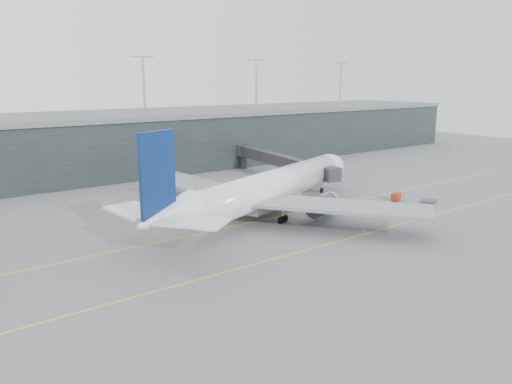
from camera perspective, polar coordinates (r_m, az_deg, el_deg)
ground at (r=88.26m, az=-1.79°, el=-2.86°), size 320.00×320.00×0.00m
taxiline_a at (r=85.15m, az=-0.22°, el=-3.43°), size 160.00×0.25×0.02m
taxiline_b at (r=73.59m, az=7.34°, el=-6.16°), size 160.00×0.25×0.02m
taxiline_lead_main at (r=107.14m, az=-5.82°, el=-0.13°), size 0.25×60.00×0.02m
terminal at (r=137.45m, az=-16.05°, el=5.50°), size 240.00×36.00×29.00m
main_aircraft at (r=88.62m, az=1.65°, el=0.45°), size 60.03×55.39×17.39m
jet_bridge at (r=120.98m, az=1.62°, el=3.75°), size 10.17×43.71×6.50m
gse_cart at (r=103.59m, az=15.72°, el=-0.51°), size 2.61×2.13×1.54m
baggage_dolly at (r=104.54m, az=19.13°, el=-0.99°), size 3.98×3.65×0.32m
uld_a at (r=94.05m, az=-7.42°, el=-1.37°), size 2.13×1.75×1.85m
uld_b at (r=95.21m, az=-6.95°, el=-1.12°), size 2.74×2.45×2.07m
uld_c at (r=96.51m, az=-5.96°, el=-0.91°), size 2.59×2.25×2.04m
cone_nose at (r=109.11m, az=15.53°, el=-0.09°), size 0.49×0.49×0.79m
cone_wing_stbd at (r=81.54m, az=12.17°, el=-4.20°), size 0.46×0.46×0.73m
cone_wing_port at (r=102.65m, az=-1.77°, el=-0.46°), size 0.39×0.39×0.62m
cone_tail at (r=74.78m, az=-1.01°, el=-5.48°), size 0.43×0.43×0.68m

